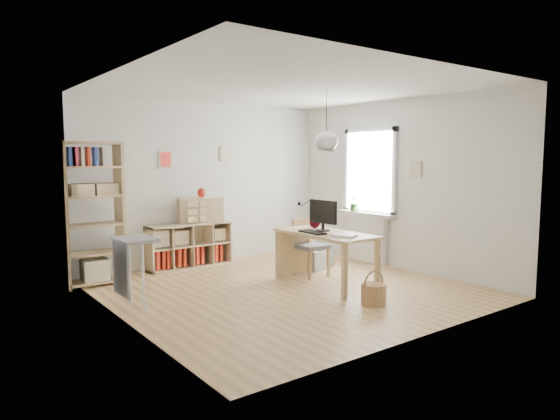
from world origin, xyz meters
TOP-DOWN VIEW (x-y plane):
  - ground at (0.00, 0.00)m, footprint 4.50×4.50m
  - room_shell at (0.55, -0.15)m, footprint 4.50×4.50m
  - window_unit at (2.23, 0.60)m, footprint 0.07×1.16m
  - radiator at (2.19, 0.60)m, footprint 0.10×0.80m
  - windowsill at (2.14, 0.60)m, footprint 0.22×1.20m
  - desk at (0.55, -0.15)m, footprint 0.70×1.50m
  - cube_shelf at (-0.47, 2.08)m, footprint 1.40×0.38m
  - tall_bookshelf at (-2.04, 1.80)m, footprint 0.80×0.38m
  - side_table at (-2.04, 0.35)m, footprint 0.40×0.55m
  - chair at (0.76, 0.45)m, footprint 0.43×0.43m
  - wicker_basket at (0.41, -1.20)m, footprint 0.31×0.30m
  - storage_chest at (1.12, 0.84)m, footprint 0.77×0.83m
  - monitor at (0.61, -0.03)m, footprint 0.20×0.50m
  - keyboard at (0.35, -0.11)m, footprint 0.19×0.45m
  - task_lamp at (0.64, 0.39)m, footprint 0.37×0.14m
  - yarn_ball at (0.69, 0.24)m, footprint 0.16×0.16m
  - paper_tray at (0.49, -0.58)m, footprint 0.32×0.36m
  - drawer_chest at (-0.24, 2.04)m, footprint 0.77×0.50m
  - red_vase at (-0.21, 2.04)m, footprint 0.13×0.13m
  - potted_plant at (2.12, 0.84)m, footprint 0.34×0.32m

SIDE VIEW (x-z plane):
  - ground at x=0.00m, z-range 0.00..0.00m
  - wicker_basket at x=0.41m, z-range -0.07..0.35m
  - storage_chest at x=1.12m, z-range -0.11..0.53m
  - cube_shelf at x=-0.47m, z-range -0.06..0.66m
  - radiator at x=2.19m, z-range 0.00..0.80m
  - chair at x=0.76m, z-range 0.06..0.92m
  - desk at x=0.55m, z-range 0.28..1.03m
  - side_table at x=-2.04m, z-range 0.24..1.09m
  - keyboard at x=0.35m, z-range 0.75..0.77m
  - paper_tray at x=0.49m, z-range 0.75..0.78m
  - windowsill at x=2.14m, z-range 0.80..0.86m
  - yarn_ball at x=0.69m, z-range 0.75..0.91m
  - drawer_chest at x=-0.24m, z-range 0.72..1.13m
  - monitor at x=0.61m, z-range 0.78..1.21m
  - potted_plant at x=2.12m, z-range 0.86..1.17m
  - task_lamp at x=0.64m, z-range 0.82..1.21m
  - tall_bookshelf at x=-2.04m, z-range 0.09..2.09m
  - red_vase at x=-0.21m, z-range 1.13..1.29m
  - window_unit at x=2.23m, z-range 0.82..2.28m
  - room_shell at x=0.55m, z-range -0.25..4.25m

